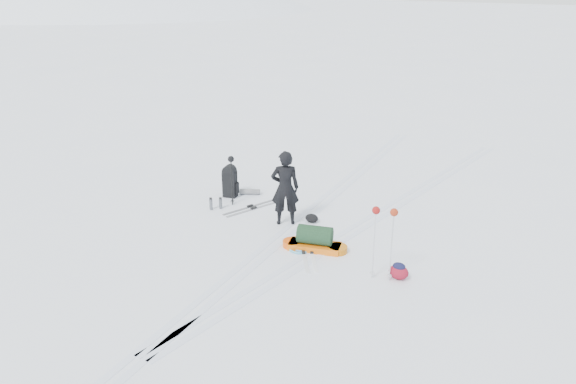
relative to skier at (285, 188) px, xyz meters
name	(u,v)px	position (x,y,z in m)	size (l,w,h in m)	color
ground	(287,233)	(0.30, -0.40, -0.88)	(200.00, 200.00, 0.00)	white
ski_tracks	(329,224)	(0.91, 0.47, -0.88)	(3.38, 17.97, 0.01)	silver
skier	(285,188)	(0.00, 0.00, 0.00)	(0.64, 0.42, 1.77)	black
pulk_sled	(315,241)	(1.22, -0.79, -0.68)	(1.45, 0.76, 0.53)	orange
expedition_rucksack	(232,182)	(-2.05, 0.73, -0.48)	(0.82, 0.74, 0.86)	black
ski_poles_black	(231,165)	(-1.73, 0.28, 0.16)	(0.16, 0.16, 1.28)	black
ski_poles_silver	(384,220)	(2.89, -1.22, 0.36)	(0.46, 0.23, 1.49)	silver
touring_skis_grey	(252,208)	(-1.17, 0.33, -0.87)	(0.77, 1.57, 0.06)	#9A9CA3
touring_skis_white	(307,252)	(1.16, -1.01, -0.87)	(1.22, 1.55, 0.06)	silver
rope_coil	(300,248)	(0.96, -0.95, -0.86)	(0.55, 0.55, 0.06)	#55ACCE
small_daypack	(399,271)	(3.17, -1.02, -0.72)	(0.48, 0.45, 0.33)	maroon
thermos_pair	(216,204)	(-1.90, -0.17, -0.74)	(0.24, 0.26, 0.32)	slate
stuff_sack	(312,218)	(0.50, 0.38, -0.78)	(0.35, 0.28, 0.20)	black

